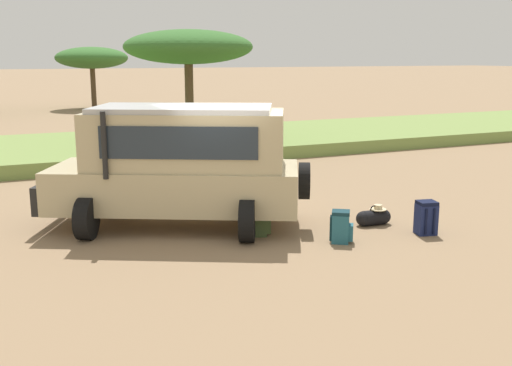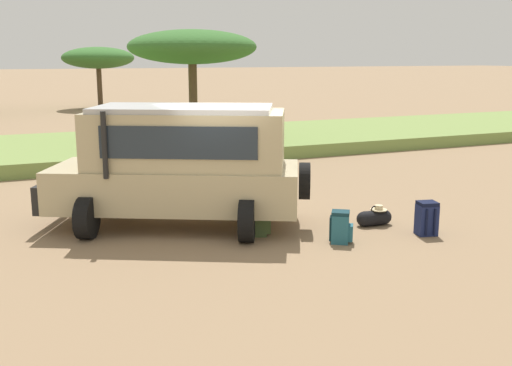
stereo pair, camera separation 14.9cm
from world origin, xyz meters
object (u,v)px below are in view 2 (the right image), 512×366
Objects in this scene: duffel_bag_low_black_case at (374,218)px; acacia_tree_right_mid at (192,48)px; backpack_cluster_center at (260,221)px; acacia_tree_centre_back at (98,58)px; backpack_beside_front_wheel at (341,227)px; safari_vehicle at (180,163)px; backpack_near_rear_wheel at (426,219)px.

acacia_tree_right_mid is at bearing 92.81° from duffel_bag_low_black_case.
backpack_cluster_center is 30.67m from acacia_tree_centre_back.
acacia_tree_right_mid is (0.73, 11.18, 3.39)m from backpack_beside_front_wheel.
duffel_bag_low_black_case is at bearing -22.97° from safari_vehicle.
backpack_beside_front_wheel is at bearing -149.65° from duffel_bag_low_black_case.
backpack_near_rear_wheel is at bearing -30.71° from safari_vehicle.
duffel_bag_low_black_case is (3.62, -1.54, -1.13)m from safari_vehicle.
backpack_beside_front_wheel reaches higher than duffel_bag_low_black_case.
backpack_beside_front_wheel is 1.80m from backpack_near_rear_wheel.
duffel_bag_low_black_case is 30.95m from acacia_tree_centre_back.
acacia_tree_right_mid is at bearing -89.98° from acacia_tree_centre_back.
acacia_tree_centre_back reaches higher than duffel_bag_low_black_case.
backpack_cluster_center is 0.85× the size of backpack_near_rear_wheel.
safari_vehicle is at bearing 134.64° from backpack_cluster_center.
backpack_beside_front_wheel is 1.58m from backpack_cluster_center.
acacia_tree_centre_back is 20.33m from acacia_tree_right_mid.
acacia_tree_right_mid is (3.11, 8.92, 2.39)m from safari_vehicle.
backpack_beside_front_wheel is 0.78× the size of duffel_bag_low_black_case.
backpack_cluster_center is 0.12× the size of acacia_tree_centre_back.
safari_vehicle is 1.99m from backpack_cluster_center.
backpack_beside_front_wheel is 1.07× the size of backpack_cluster_center.
safari_vehicle is 6.90× the size of duffel_bag_low_black_case.
safari_vehicle reaches higher than backpack_beside_front_wheel.
backpack_beside_front_wheel is 0.13× the size of acacia_tree_right_mid.
backpack_cluster_center is 0.12× the size of acacia_tree_right_mid.
backpack_cluster_center is 0.73× the size of duffel_bag_low_black_case.
safari_vehicle is 9.47× the size of backpack_cluster_center.
backpack_beside_front_wheel is at bearing -43.54° from safari_vehicle.
backpack_near_rear_wheel reaches higher than duffel_bag_low_black_case.
backpack_near_rear_wheel is 0.14× the size of acacia_tree_right_mid.
duffel_bag_low_black_case is at bearing -7.55° from backpack_cluster_center.
acacia_tree_centre_back is (3.10, 29.25, 1.97)m from safari_vehicle.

